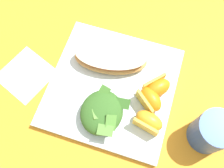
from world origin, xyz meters
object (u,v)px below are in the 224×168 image
at_px(green_salad_pile, 104,113).
at_px(orange_wedge_middle, 150,99).
at_px(orange_wedge_rear, 157,88).
at_px(paper_napkin, 26,74).
at_px(cheesy_pizza_bread, 111,58).
at_px(drinking_blue_cup, 211,132).
at_px(white_plate, 112,87).
at_px(orange_wedge_front, 149,121).

relative_size(green_salad_pile, orange_wedge_middle, 1.54).
xyz_separation_m(orange_wedge_rear, paper_napkin, (-0.05, 0.31, -0.03)).
bearing_deg(green_salad_pile, cheesy_pizza_bread, 11.45).
bearing_deg(green_salad_pile, orange_wedge_rear, -46.19).
bearing_deg(cheesy_pizza_bread, paper_napkin, 115.48).
bearing_deg(paper_napkin, drinking_blue_cup, -92.05).
bearing_deg(white_plate, orange_wedge_front, -121.45).
distance_m(orange_wedge_middle, paper_napkin, 0.30).
bearing_deg(green_salad_pile, orange_wedge_middle, -55.64).
height_order(orange_wedge_front, orange_wedge_rear, same).
relative_size(green_salad_pile, paper_napkin, 0.96).
relative_size(orange_wedge_front, drinking_blue_cup, 0.76).
relative_size(paper_napkin, drinking_blue_cup, 1.26).
height_order(orange_wedge_front, orange_wedge_middle, same).
xyz_separation_m(cheesy_pizza_bread, drinking_blue_cup, (-0.10, -0.25, 0.01)).
height_order(cheesy_pizza_bread, orange_wedge_middle, orange_wedge_middle).
relative_size(cheesy_pizza_bread, orange_wedge_front, 2.73).
bearing_deg(paper_napkin, green_salad_pile, -101.37).
bearing_deg(orange_wedge_middle, drinking_blue_cup, -103.25).
xyz_separation_m(white_plate, orange_wedge_front, (-0.06, -0.10, 0.03)).
relative_size(orange_wedge_front, paper_napkin, 0.61).
bearing_deg(white_plate, orange_wedge_rear, -79.40).
bearing_deg(green_salad_pile, paper_napkin, 78.63).
bearing_deg(orange_wedge_rear, orange_wedge_middle, 165.19).
bearing_deg(white_plate, drinking_blue_cup, -101.31).
height_order(cheesy_pizza_bread, green_salad_pile, green_salad_pile).
height_order(white_plate, orange_wedge_middle, orange_wedge_middle).
relative_size(white_plate, green_salad_pile, 2.64).
bearing_deg(green_salad_pile, orange_wedge_front, -83.33).
relative_size(cheesy_pizza_bread, drinking_blue_cup, 2.08).
bearing_deg(orange_wedge_front, drinking_blue_cup, -82.88).
relative_size(white_plate, drinking_blue_cup, 3.20).
relative_size(orange_wedge_middle, paper_napkin, 0.63).
bearing_deg(white_plate, cheesy_pizza_bread, 20.79).
bearing_deg(orange_wedge_rear, cheesy_pizza_bread, 71.74).
distance_m(green_salad_pile, orange_wedge_middle, 0.10).
relative_size(white_plate, orange_wedge_rear, 4.09).
bearing_deg(orange_wedge_front, paper_napkin, 84.17).
bearing_deg(cheesy_pizza_bread, orange_wedge_rear, -108.26).
xyz_separation_m(cheesy_pizza_bread, paper_napkin, (-0.09, 0.18, -0.03)).
bearing_deg(orange_wedge_front, cheesy_pizza_bread, 45.60).
bearing_deg(orange_wedge_rear, orange_wedge_front, -179.29).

